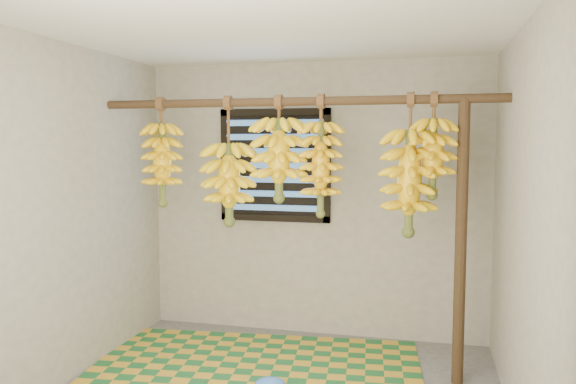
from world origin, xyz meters
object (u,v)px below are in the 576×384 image
(woven_mat, at_px, (248,382))
(banana_bunch_c, at_px, (229,184))
(banana_bunch_d, at_px, (321,169))
(banana_bunch_b, at_px, (279,160))
(plastic_bag, at_px, (270,384))
(support_post, at_px, (461,244))
(banana_bunch_a, at_px, (162,164))
(banana_bunch_f, at_px, (433,158))
(banana_bunch_e, at_px, (409,183))

(woven_mat, distance_m, banana_bunch_c, 1.45)
(banana_bunch_c, bearing_deg, banana_bunch_d, 0.00)
(woven_mat, relative_size, banana_bunch_b, 3.17)
(banana_bunch_d, bearing_deg, banana_bunch_c, 180.00)
(plastic_bag, xyz_separation_m, banana_bunch_c, (-0.45, 0.45, 1.34))
(plastic_bag, bearing_deg, banana_bunch_b, 96.66)
(support_post, height_order, banana_bunch_c, banana_bunch_c)
(plastic_bag, xyz_separation_m, banana_bunch_a, (-1.00, 0.45, 1.48))
(plastic_bag, distance_m, banana_bunch_c, 1.48)
(banana_bunch_a, bearing_deg, banana_bunch_f, 0.00)
(support_post, relative_size, banana_bunch_b, 2.56)
(woven_mat, distance_m, banana_bunch_e, 1.82)
(woven_mat, distance_m, banana_bunch_b, 1.62)
(woven_mat, relative_size, banana_bunch_e, 2.47)
(banana_bunch_e, bearing_deg, support_post, 0.00)
(support_post, relative_size, plastic_bag, 9.47)
(plastic_bag, distance_m, banana_bunch_f, 1.92)
(banana_bunch_a, xyz_separation_m, banana_bunch_f, (2.05, 0.00, 0.06))
(banana_bunch_d, distance_m, banana_bunch_f, 0.79)
(support_post, bearing_deg, banana_bunch_e, -180.00)
(banana_bunch_b, distance_m, banana_bunch_f, 1.10)
(plastic_bag, relative_size, banana_bunch_f, 0.29)
(woven_mat, bearing_deg, banana_bunch_c, 125.78)
(banana_bunch_a, height_order, banana_bunch_c, same)
(support_post, bearing_deg, plastic_bag, -160.26)
(banana_bunch_b, bearing_deg, banana_bunch_e, -0.00)
(banana_bunch_c, bearing_deg, banana_bunch_e, -0.00)
(plastic_bag, xyz_separation_m, banana_bunch_e, (0.89, 0.45, 1.37))
(banana_bunch_a, relative_size, banana_bunch_e, 0.84)
(banana_bunch_a, distance_m, banana_bunch_e, 1.90)
(banana_bunch_a, xyz_separation_m, banana_bunch_e, (1.89, 0.00, -0.11))
(plastic_bag, height_order, banana_bunch_e, banana_bunch_e)
(support_post, relative_size, woven_mat, 0.81)
(plastic_bag, distance_m, banana_bunch_e, 1.70)
(support_post, relative_size, banana_bunch_f, 2.73)
(banana_bunch_b, bearing_deg, banana_bunch_a, -180.00)
(woven_mat, height_order, banana_bunch_b, banana_bunch_b)
(banana_bunch_c, xyz_separation_m, banana_bunch_d, (0.71, 0.00, 0.12))
(support_post, distance_m, plastic_bag, 1.63)
(woven_mat, xyz_separation_m, banana_bunch_f, (1.24, 0.36, 1.59))
(woven_mat, xyz_separation_m, banana_bunch_d, (0.45, 0.36, 1.51))
(banana_bunch_c, height_order, banana_bunch_f, same)
(banana_bunch_c, xyz_separation_m, banana_bunch_f, (1.50, -0.00, 0.21))
(woven_mat, xyz_separation_m, banana_bunch_a, (-0.81, 0.36, 1.53))
(banana_bunch_b, bearing_deg, support_post, -0.00)
(banana_bunch_c, bearing_deg, banana_bunch_a, -180.00)
(support_post, xyz_separation_m, woven_mat, (-1.44, -0.36, -0.99))
(support_post, xyz_separation_m, banana_bunch_f, (-0.20, -0.00, 0.60))
(plastic_bag, xyz_separation_m, banana_bunch_b, (-0.05, 0.45, 1.52))
(woven_mat, height_order, banana_bunch_d, banana_bunch_d)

